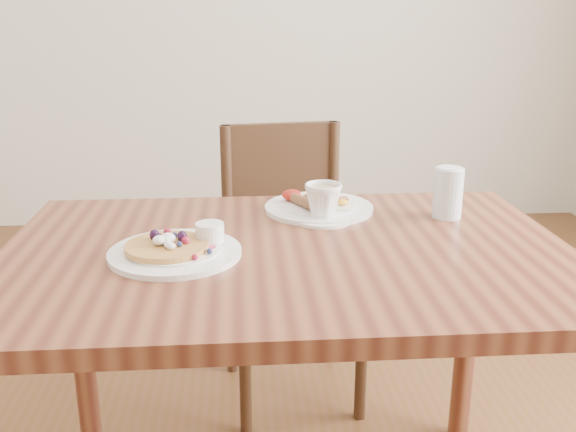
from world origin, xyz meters
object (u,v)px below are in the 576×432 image
at_px(pancake_plate, 177,248).
at_px(teacup_saucer, 323,204).
at_px(water_glass, 448,193).
at_px(dining_table, 288,291).
at_px(breakfast_plate, 317,206).
at_px(chair_far, 289,250).

bearing_deg(pancake_plate, teacup_saucer, 32.05).
bearing_deg(teacup_saucer, pancake_plate, -147.95).
bearing_deg(water_glass, teacup_saucer, -179.00).
xyz_separation_m(dining_table, breakfast_plate, (0.09, 0.26, 0.11)).
bearing_deg(breakfast_plate, teacup_saucer, -87.36).
relative_size(chair_far, teacup_saucer, 6.29).
bearing_deg(pancake_plate, chair_far, 67.86).
bearing_deg(breakfast_plate, water_glass, -14.00).
distance_m(breakfast_plate, teacup_saucer, 0.09).
distance_m(chair_far, water_glass, 0.67).
height_order(dining_table, breakfast_plate, breakfast_plate).
xyz_separation_m(chair_far, teacup_saucer, (0.04, -0.49, 0.30)).
bearing_deg(pancake_plate, water_glass, 18.44).
distance_m(dining_table, teacup_saucer, 0.25).
relative_size(chair_far, breakfast_plate, 3.26).
relative_size(dining_table, water_glass, 9.98).
relative_size(pancake_plate, teacup_saucer, 1.93).
distance_m(chair_far, pancake_plate, 0.80).
height_order(chair_far, water_glass, chair_far).
relative_size(teacup_saucer, water_glass, 1.16).
height_order(dining_table, water_glass, water_glass).
xyz_separation_m(pancake_plate, water_glass, (0.63, 0.21, 0.05)).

